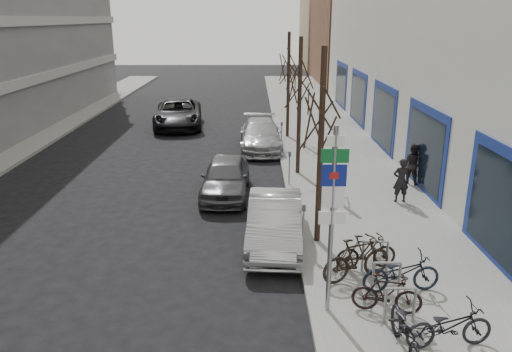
{
  "coord_description": "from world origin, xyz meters",
  "views": [
    {
      "loc": [
        0.82,
        -9.39,
        6.17
      ],
      "look_at": [
        0.88,
        3.71,
        2.0
      ],
      "focal_mm": 35.0,
      "sensor_mm": 36.0,
      "label": 1
    }
  ],
  "objects_px": {
    "bike_far_inner": "(357,258)",
    "pedestrian_near": "(401,180)",
    "meter_mid": "(289,165)",
    "lane_car": "(178,113)",
    "bike_near_right": "(387,293)",
    "tree_mid": "(300,74)",
    "parked_car_back": "(261,135)",
    "meter_back": "(282,132)",
    "tree_far": "(289,60)",
    "bike_far_curb": "(450,322)",
    "bike_mid_curb": "(402,270)",
    "bike_mid_inner": "(366,252)",
    "pedestrian_far": "(413,164)",
    "meter_front": "(303,222)",
    "bike_near_left": "(407,328)",
    "parked_car_mid": "(226,177)",
    "bike_rack": "(387,274)",
    "parked_car_front": "(275,222)",
    "highway_sign_pole": "(332,210)",
    "tree_near": "(322,101)"
  },
  "relations": [
    {
      "from": "bike_far_inner",
      "to": "pedestrian_near",
      "type": "height_order",
      "value": "pedestrian_near"
    },
    {
      "from": "meter_mid",
      "to": "lane_car",
      "type": "distance_m",
      "value": 12.51
    },
    {
      "from": "meter_mid",
      "to": "bike_near_right",
      "type": "bearing_deg",
      "value": -80.21
    },
    {
      "from": "tree_mid",
      "to": "parked_car_back",
      "type": "height_order",
      "value": "tree_mid"
    },
    {
      "from": "meter_back",
      "to": "bike_near_right",
      "type": "bearing_deg",
      "value": -83.99
    },
    {
      "from": "tree_far",
      "to": "parked_car_back",
      "type": "relative_size",
      "value": 1.13
    },
    {
      "from": "bike_far_curb",
      "to": "parked_car_back",
      "type": "distance_m",
      "value": 15.95
    },
    {
      "from": "tree_mid",
      "to": "tree_far",
      "type": "bearing_deg",
      "value": 90.0
    },
    {
      "from": "bike_mid_curb",
      "to": "parked_car_back",
      "type": "distance_m",
      "value": 13.9
    },
    {
      "from": "bike_mid_inner",
      "to": "pedestrian_far",
      "type": "xyz_separation_m",
      "value": [
        3.19,
        6.77,
        0.3
      ]
    },
    {
      "from": "tree_mid",
      "to": "meter_front",
      "type": "distance_m",
      "value": 7.7
    },
    {
      "from": "meter_back",
      "to": "bike_near_left",
      "type": "xyz_separation_m",
      "value": [
        1.48,
        -15.52,
        -0.19
      ]
    },
    {
      "from": "bike_near_right",
      "to": "bike_mid_inner",
      "type": "bearing_deg",
      "value": 12.76
    },
    {
      "from": "parked_car_mid",
      "to": "meter_back",
      "type": "bearing_deg",
      "value": 71.23
    },
    {
      "from": "bike_rack",
      "to": "parked_car_front",
      "type": "xyz_separation_m",
      "value": [
        -2.4,
        2.98,
        0.04
      ]
    },
    {
      "from": "highway_sign_pole",
      "to": "bike_mid_curb",
      "type": "bearing_deg",
      "value": 23.08
    },
    {
      "from": "tree_far",
      "to": "parked_car_front",
      "type": "height_order",
      "value": "tree_far"
    },
    {
      "from": "parked_car_front",
      "to": "highway_sign_pole",
      "type": "bearing_deg",
      "value": -71.28
    },
    {
      "from": "tree_near",
      "to": "highway_sign_pole",
      "type": "bearing_deg",
      "value": -93.26
    },
    {
      "from": "bike_far_inner",
      "to": "meter_front",
      "type": "bearing_deg",
      "value": 10.99
    },
    {
      "from": "tree_mid",
      "to": "highway_sign_pole",
      "type": "bearing_deg",
      "value": -91.14
    },
    {
      "from": "bike_mid_curb",
      "to": "bike_near_right",
      "type": "bearing_deg",
      "value": 141.62
    },
    {
      "from": "tree_near",
      "to": "tree_mid",
      "type": "relative_size",
      "value": 1.0
    },
    {
      "from": "tree_near",
      "to": "bike_mid_curb",
      "type": "relative_size",
      "value": 3.04
    },
    {
      "from": "highway_sign_pole",
      "to": "bike_near_right",
      "type": "relative_size",
      "value": 2.82
    },
    {
      "from": "bike_far_inner",
      "to": "bike_far_curb",
      "type": "bearing_deg",
      "value": -175.8
    },
    {
      "from": "bike_near_right",
      "to": "bike_mid_curb",
      "type": "height_order",
      "value": "bike_mid_curb"
    },
    {
      "from": "bike_near_left",
      "to": "lane_car",
      "type": "bearing_deg",
      "value": 109.2
    },
    {
      "from": "meter_front",
      "to": "bike_near_left",
      "type": "relative_size",
      "value": 0.68
    },
    {
      "from": "meter_back",
      "to": "parked_car_back",
      "type": "relative_size",
      "value": 0.26
    },
    {
      "from": "meter_front",
      "to": "lane_car",
      "type": "bearing_deg",
      "value": 109.15
    },
    {
      "from": "bike_rack",
      "to": "tree_near",
      "type": "distance_m",
      "value": 4.66
    },
    {
      "from": "highway_sign_pole",
      "to": "meter_back",
      "type": "height_order",
      "value": "highway_sign_pole"
    },
    {
      "from": "meter_mid",
      "to": "meter_front",
      "type": "bearing_deg",
      "value": -90.0
    },
    {
      "from": "bike_far_inner",
      "to": "meter_back",
      "type": "bearing_deg",
      "value": -16.95
    },
    {
      "from": "highway_sign_pole",
      "to": "parked_car_back",
      "type": "bearing_deg",
      "value": 94.98
    },
    {
      "from": "bike_far_inner",
      "to": "pedestrian_far",
      "type": "relative_size",
      "value": 1.19
    },
    {
      "from": "bike_rack",
      "to": "meter_front",
      "type": "distance_m",
      "value": 2.92
    },
    {
      "from": "bike_far_inner",
      "to": "tree_mid",
      "type": "bearing_deg",
      "value": -17.6
    },
    {
      "from": "meter_back",
      "to": "parked_car_back",
      "type": "bearing_deg",
      "value": 162.66
    },
    {
      "from": "tree_mid",
      "to": "meter_back",
      "type": "height_order",
      "value": "tree_mid"
    },
    {
      "from": "meter_back",
      "to": "bike_mid_curb",
      "type": "xyz_separation_m",
      "value": [
        2.03,
        -13.25,
        -0.21
      ]
    },
    {
      "from": "meter_front",
      "to": "parked_car_front",
      "type": "height_order",
      "value": "meter_front"
    },
    {
      "from": "bike_rack",
      "to": "parked_car_front",
      "type": "distance_m",
      "value": 3.82
    },
    {
      "from": "tree_far",
      "to": "bike_far_curb",
      "type": "bearing_deg",
      "value": -83.84
    },
    {
      "from": "bike_near_right",
      "to": "lane_car",
      "type": "relative_size",
      "value": 0.26
    },
    {
      "from": "pedestrian_near",
      "to": "meter_mid",
      "type": "bearing_deg",
      "value": -31.35
    },
    {
      "from": "parked_car_back",
      "to": "pedestrian_far",
      "type": "distance_m",
      "value": 8.05
    },
    {
      "from": "bike_mid_inner",
      "to": "bike_far_inner",
      "type": "height_order",
      "value": "bike_far_inner"
    },
    {
      "from": "pedestrian_near",
      "to": "bike_far_inner",
      "type": "bearing_deg",
      "value": 60.63
    }
  ]
}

